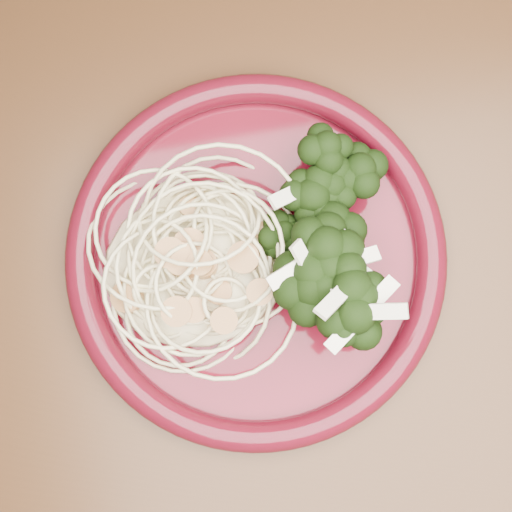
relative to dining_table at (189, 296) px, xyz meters
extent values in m
plane|color=#52371C|center=(0.00, 0.00, -0.65)|extent=(3.50, 3.50, 0.00)
cube|color=#472814|center=(0.00, 0.00, 0.08)|extent=(1.20, 0.80, 0.04)
cylinder|color=#540B17|center=(0.07, 0.01, 0.10)|extent=(0.31, 0.31, 0.01)
torus|color=#540815|center=(0.07, 0.01, 0.11)|extent=(0.32, 0.32, 0.03)
ellipsoid|color=beige|center=(0.02, 0.01, 0.12)|extent=(0.16, 0.14, 0.03)
ellipsoid|color=black|center=(0.13, 0.01, 0.14)|extent=(0.11, 0.17, 0.06)
camera|label=1|loc=(0.05, -0.07, 0.69)|focal=50.00mm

